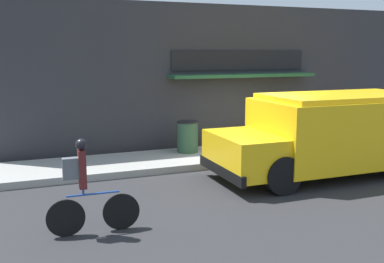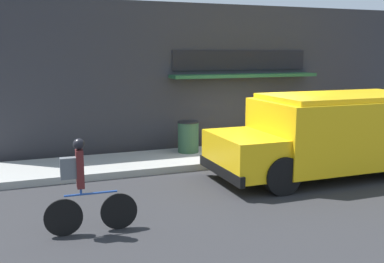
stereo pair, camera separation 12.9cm
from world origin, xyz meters
name	(u,v)px [view 1 (the left image)]	position (x,y,z in m)	size (l,w,h in m)	color
ground_plane	(256,165)	(0.00, 0.00, 0.00)	(70.00, 70.00, 0.00)	#2B2B2D
sidewalk	(238,154)	(0.00, 1.05, 0.09)	(28.00, 2.10, 0.18)	#999993
storefront	(219,77)	(0.03, 2.51, 2.28)	(14.23, 0.85, 4.55)	#2D2D33
school_bus	(331,132)	(1.25, -1.52, 1.09)	(5.62, 2.78, 2.04)	yellow
cyclist	(86,189)	(-5.06, -3.15, 0.80)	(1.59, 0.20, 1.67)	black
trash_bin	(188,137)	(-1.46, 1.47, 0.64)	(0.62, 0.62, 0.91)	#2D5138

